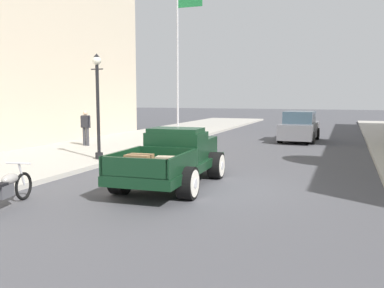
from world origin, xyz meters
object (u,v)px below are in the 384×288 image
object	(u,v)px
hotrod_truck_dark_green	(175,157)
pedestrian_sidewalk_left	(86,126)
street_lamp_near	(98,98)
flagpole	(181,44)
motorcycle_parked	(5,188)
car_background_grey	(300,127)

from	to	relation	value
hotrod_truck_dark_green	pedestrian_sidewalk_left	xyz separation A→B (m)	(-6.99, 5.82, 0.33)
street_lamp_near	flagpole	size ratio (longest dim) A/B	0.42
hotrod_truck_dark_green	flagpole	xyz separation A→B (m)	(-5.58, 14.36, 5.02)
hotrod_truck_dark_green	street_lamp_near	size ratio (longest dim) A/B	1.30
motorcycle_parked	street_lamp_near	xyz separation A→B (m)	(-1.52, 6.09, 1.94)
car_background_grey	pedestrian_sidewalk_left	distance (m)	11.36
pedestrian_sidewalk_left	flagpole	bearing A→B (deg)	80.63
hotrod_truck_dark_green	flagpole	bearing A→B (deg)	111.26
hotrod_truck_dark_green	motorcycle_parked	xyz separation A→B (m)	(-2.55, -3.67, -0.31)
street_lamp_near	pedestrian_sidewalk_left	bearing A→B (deg)	130.62
street_lamp_near	motorcycle_parked	bearing A→B (deg)	-75.99
pedestrian_sidewalk_left	motorcycle_parked	bearing A→B (deg)	-64.94
motorcycle_parked	car_background_grey	bearing A→B (deg)	74.10
flagpole	motorcycle_parked	bearing A→B (deg)	-80.45
motorcycle_parked	car_background_grey	xyz separation A→B (m)	(4.64, 16.30, 0.33)
motorcycle_parked	car_background_grey	distance (m)	16.95
hotrod_truck_dark_green	motorcycle_parked	world-z (taller)	hotrod_truck_dark_green
car_background_grey	street_lamp_near	xyz separation A→B (m)	(-6.16, -10.21, 1.62)
pedestrian_sidewalk_left	flagpole	distance (m)	9.83
car_background_grey	pedestrian_sidewalk_left	xyz separation A→B (m)	(-9.08, -6.81, 0.32)
hotrod_truck_dark_green	street_lamp_near	distance (m)	5.01
pedestrian_sidewalk_left	street_lamp_near	distance (m)	4.67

